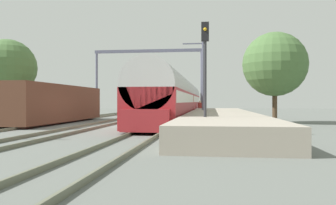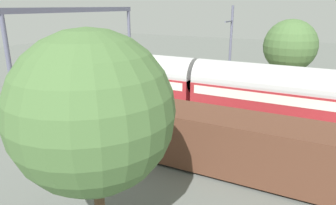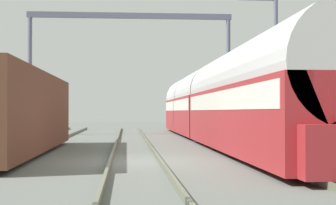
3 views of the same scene
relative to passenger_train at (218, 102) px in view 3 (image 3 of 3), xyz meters
name	(u,v)px [view 3 (image 3 of 3)]	position (x,y,z in m)	size (l,w,h in m)	color
ground	(135,161)	(-4.37, -10.40, -1.97)	(120.00, 120.00, 0.00)	slate
track_west	(135,159)	(-4.37, -10.40, -1.89)	(1.52, 60.00, 0.16)	#616450
track_east	(276,158)	(0.00, -10.40, -1.89)	(1.52, 60.00, 0.16)	#616450
passenger_train	(218,102)	(0.00, 0.00, 0.00)	(2.93, 32.85, 3.82)	maroon
freight_car	(8,113)	(-8.74, -7.72, -0.50)	(2.80, 13.00, 2.70)	#563323
person_crossing	(232,119)	(1.88, 6.02, -0.94)	(0.46, 0.36, 1.73)	black
railway_signal_far	(205,92)	(1.92, 17.45, 1.19)	(0.36, 0.30, 4.93)	#2D2D33
catenary_gantry	(130,47)	(-4.37, 7.73, 3.71)	(13.14, 0.28, 7.86)	slate
catenary_pole_east_mid	(275,56)	(2.35, -1.99, 2.18)	(1.90, 0.20, 8.00)	slate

